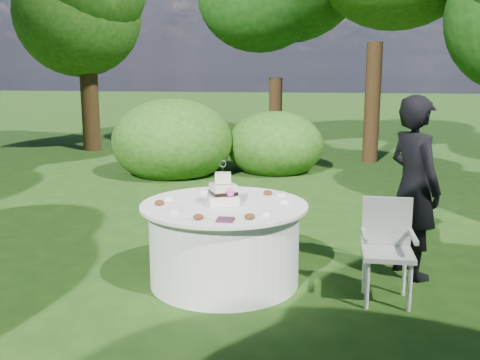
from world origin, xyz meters
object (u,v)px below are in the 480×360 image
(napkins, at_px, (225,220))
(cake, at_px, (223,192))
(table, at_px, (224,243))
(chair, at_px, (387,242))
(guest, at_px, (414,187))

(napkins, xyz_separation_m, cake, (-0.12, 0.55, 0.10))
(table, xyz_separation_m, chair, (1.47, -0.16, 0.13))
(napkins, height_order, cake, cake)
(napkins, distance_m, table, 0.71)
(cake, bearing_deg, chair, -4.96)
(table, distance_m, chair, 1.49)
(guest, bearing_deg, napkins, 90.81)
(guest, height_order, table, guest)
(napkins, height_order, guest, guest)
(table, xyz_separation_m, cake, (-0.00, -0.03, 0.50))
(napkins, xyz_separation_m, table, (-0.12, 0.58, -0.39))
(table, bearing_deg, chair, -6.07)
(napkins, xyz_separation_m, guest, (1.65, 1.05, 0.10))
(napkins, bearing_deg, table, 101.34)
(guest, relative_size, table, 1.13)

